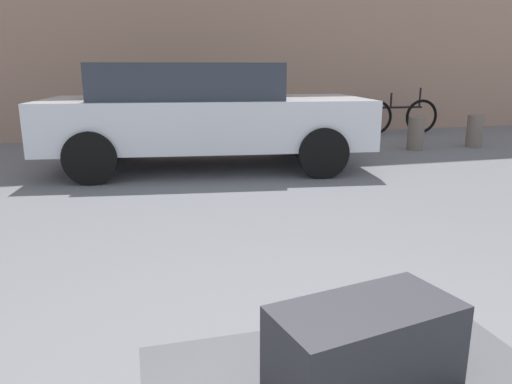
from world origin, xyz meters
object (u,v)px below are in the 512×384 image
at_px(duffel_bag_charcoal_stacked_top, 365,346).
at_px(bicycle_leaning, 399,116).
at_px(bollard_kerb_near, 343,136).
at_px(parked_car, 203,113).
at_px(bollard_kerb_mid, 416,133).
at_px(bollard_kerb_far, 475,131).

relative_size(duffel_bag_charcoal_stacked_top, bicycle_leaning, 0.35).
bearing_deg(duffel_bag_charcoal_stacked_top, bollard_kerb_near, 54.76).
height_order(duffel_bag_charcoal_stacked_top, bollard_kerb_near, duffel_bag_charcoal_stacked_top).
distance_m(parked_car, bollard_kerb_near, 2.50).
relative_size(bollard_kerb_near, bollard_kerb_mid, 1.00).
distance_m(duffel_bag_charcoal_stacked_top, bollard_kerb_near, 6.55).
relative_size(bicycle_leaning, bollard_kerb_far, 3.14).
distance_m(duffel_bag_charcoal_stacked_top, bollard_kerb_mid, 7.21).
xyz_separation_m(duffel_bag_charcoal_stacked_top, parked_car, (0.30, 5.39, 0.28)).
height_order(duffel_bag_charcoal_stacked_top, bicycle_leaning, bicycle_leaning).
bearing_deg(parked_car, bollard_kerb_mid, 8.83).
height_order(bollard_kerb_mid, bollard_kerb_far, same).
distance_m(parked_car, bicycle_leaning, 5.17).
bearing_deg(bicycle_leaning, parked_car, -151.45).
bearing_deg(bollard_kerb_far, duffel_bag_charcoal_stacked_top, -131.09).
height_order(bollard_kerb_near, bollard_kerb_far, same).
distance_m(duffel_bag_charcoal_stacked_top, bicycle_leaning, 9.23).
bearing_deg(bollard_kerb_mid, bollard_kerb_far, 0.00).
height_order(bicycle_leaning, bollard_kerb_near, bicycle_leaning).
bearing_deg(bollard_kerb_far, bicycle_leaning, 101.33).
xyz_separation_m(parked_car, bicycle_leaning, (4.53, 2.46, -0.39)).
height_order(bollard_kerb_near, bollard_kerb_mid, same).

